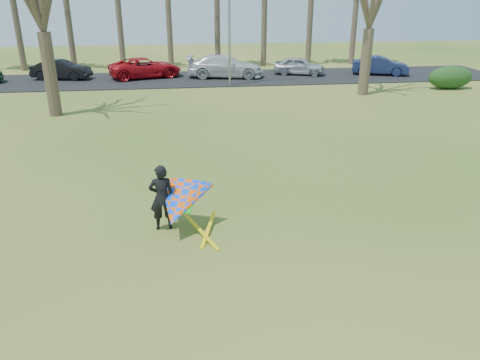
{
  "coord_description": "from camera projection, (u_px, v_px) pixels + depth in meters",
  "views": [
    {
      "loc": [
        -1.64,
        -10.14,
        6.05
      ],
      "look_at": [
        0.0,
        2.0,
        1.1
      ],
      "focal_mm": 35.0,
      "sensor_mm": 36.0,
      "label": 1
    }
  ],
  "objects": [
    {
      "name": "car_5",
      "position": [
        380.0,
        66.0,
        35.97
      ],
      "size": [
        4.46,
        2.85,
        1.39
      ],
      "primitive_type": "imported",
      "rotation": [
        0.0,
        0.0,
        1.21
      ],
      "color": "#1A244F",
      "rests_on": "parking_strip"
    },
    {
      "name": "hedge_near",
      "position": [
        450.0,
        77.0,
        31.01
      ],
      "size": [
        3.03,
        1.37,
        1.51
      ],
      "primitive_type": "ellipsoid",
      "color": "#1A3D16",
      "rests_on": "ground"
    },
    {
      "name": "ground",
      "position": [
        251.0,
        250.0,
        11.79
      ],
      "size": [
        100.0,
        100.0,
        0.0
      ],
      "primitive_type": "plane",
      "color": "#275A13",
      "rests_on": "ground"
    },
    {
      "name": "car_3",
      "position": [
        225.0,
        66.0,
        34.81
      ],
      "size": [
        5.91,
        3.15,
        1.63
      ],
      "primitive_type": "imported",
      "rotation": [
        0.0,
        0.0,
        1.41
      ],
      "color": "silver",
      "rests_on": "parking_strip"
    },
    {
      "name": "kite_flyer",
      "position": [
        177.0,
        202.0,
        12.39
      ],
      "size": [
        2.13,
        2.39,
        2.02
      ],
      "color": "black",
      "rests_on": "ground"
    },
    {
      "name": "car_2",
      "position": [
        145.0,
        68.0,
        34.72
      ],
      "size": [
        5.76,
        3.91,
        1.46
      ],
      "primitive_type": "imported",
      "rotation": [
        0.0,
        0.0,
        1.88
      ],
      "color": "red",
      "rests_on": "parking_strip"
    },
    {
      "name": "parking_strip",
      "position": [
        199.0,
        79.0,
        34.75
      ],
      "size": [
        46.0,
        7.0,
        0.06
      ],
      "primitive_type": "cube",
      "color": "black",
      "rests_on": "ground"
    },
    {
      "name": "car_1",
      "position": [
        61.0,
        70.0,
        34.09
      ],
      "size": [
        4.42,
        2.3,
        1.39
      ],
      "primitive_type": "imported",
      "rotation": [
        0.0,
        0.0,
        1.37
      ],
      "color": "black",
      "rests_on": "parking_strip"
    },
    {
      "name": "streetlight",
      "position": [
        232.0,
        18.0,
        30.6
      ],
      "size": [
        2.28,
        0.18,
        8.0
      ],
      "color": "gray",
      "rests_on": "ground"
    },
    {
      "name": "car_4",
      "position": [
        299.0,
        66.0,
        36.03
      ],
      "size": [
        4.21,
        2.87,
        1.33
      ],
      "primitive_type": "imported",
      "rotation": [
        0.0,
        0.0,
        1.2
      ],
      "color": "#A4ABB2",
      "rests_on": "parking_strip"
    }
  ]
}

